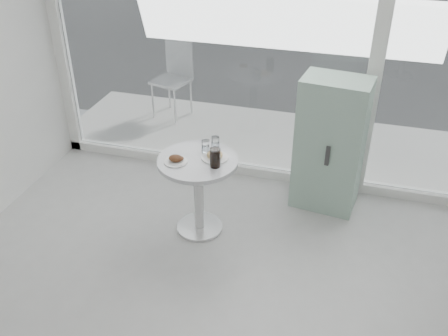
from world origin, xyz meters
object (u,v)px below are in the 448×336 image
(patio_chair, at_px, (174,74))
(plate_donut, at_px, (215,156))
(water_tumbler_b, at_px, (215,144))
(cola_glass, at_px, (215,158))
(main_table, at_px, (198,180))
(mint_cabinet, at_px, (330,145))
(plate_fritter, at_px, (176,160))
(water_tumbler_a, at_px, (206,147))

(patio_chair, xyz_separation_m, plate_donut, (1.23, -2.19, 0.18))
(water_tumbler_b, relative_size, cola_glass, 0.71)
(main_table, distance_m, water_tumbler_b, 0.36)
(mint_cabinet, height_order, water_tumbler_b, mint_cabinet)
(main_table, bearing_deg, mint_cabinet, 34.94)
(main_table, relative_size, plate_fritter, 3.71)
(main_table, height_order, plate_donut, plate_donut)
(mint_cabinet, relative_size, plate_fritter, 6.52)
(main_table, distance_m, mint_cabinet, 1.33)
(plate_fritter, height_order, water_tumbler_b, water_tumbler_b)
(water_tumbler_b, bearing_deg, patio_chair, 120.17)
(main_table, relative_size, plate_donut, 3.19)
(main_table, height_order, plate_fritter, plate_fritter)
(plate_donut, distance_m, water_tumbler_b, 0.17)
(mint_cabinet, relative_size, plate_donut, 5.61)
(plate_fritter, bearing_deg, water_tumbler_b, 50.88)
(water_tumbler_a, height_order, cola_glass, cola_glass)
(water_tumbler_b, bearing_deg, mint_cabinet, 28.59)
(plate_fritter, xyz_separation_m, cola_glass, (0.35, 0.03, 0.06))
(water_tumbler_b, bearing_deg, main_table, -113.70)
(mint_cabinet, xyz_separation_m, water_tumbler_b, (-0.99, -0.54, 0.15))
(plate_fritter, height_order, cola_glass, cola_glass)
(mint_cabinet, bearing_deg, plate_donut, -136.33)
(patio_chair, height_order, plate_fritter, patio_chair)
(patio_chair, distance_m, water_tumbler_b, 2.36)
(main_table, distance_m, water_tumbler_a, 0.31)
(plate_donut, height_order, cola_glass, cola_glass)
(mint_cabinet, distance_m, water_tumbler_a, 1.23)
(mint_cabinet, height_order, water_tumbler_a, mint_cabinet)
(mint_cabinet, height_order, plate_fritter, mint_cabinet)
(mint_cabinet, distance_m, patio_chair, 2.64)
(water_tumbler_a, bearing_deg, plate_fritter, -128.06)
(plate_fritter, distance_m, cola_glass, 0.35)
(mint_cabinet, xyz_separation_m, patio_chair, (-2.17, 1.49, -0.06))
(patio_chair, distance_m, plate_fritter, 2.53)
(plate_donut, xyz_separation_m, water_tumbler_b, (-0.04, 0.16, 0.03))
(patio_chair, distance_m, cola_glass, 2.66)
(main_table, height_order, mint_cabinet, mint_cabinet)
(plate_fritter, bearing_deg, patio_chair, 111.44)
(plate_donut, height_order, water_tumbler_b, water_tumbler_b)
(mint_cabinet, relative_size, cola_glass, 7.77)
(patio_chair, relative_size, water_tumbler_b, 8.00)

